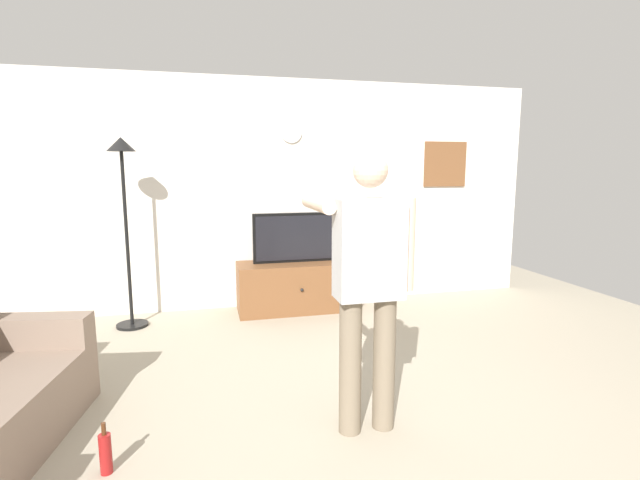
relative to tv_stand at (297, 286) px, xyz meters
The scene contains 9 objects.
ground_plane 2.62m from the tv_stand, 92.20° to the right, with size 8.40×8.40×0.00m, color #9E937F.
back_wall 1.12m from the tv_stand, 105.93° to the left, with size 6.40×0.10×2.70m, color silver.
tv_stand is the anchor object (origin of this frame).
television 0.58m from the tv_stand, 90.00° to the left, with size 1.01×0.07×0.58m.
wall_clock 1.82m from the tv_stand, 90.00° to the left, with size 0.25×0.25×0.03m, color white.
framed_picture 2.49m from the tv_stand, ahead, with size 0.58×0.04×0.57m, color brown.
floor_lamp 2.14m from the tv_stand, behind, with size 0.32×0.32×1.97m.
person_standing_nearer_lamp 2.69m from the tv_stand, 91.40° to the right, with size 0.59×0.78×1.75m.
beverage_bottle 3.13m from the tv_stand, 120.81° to the right, with size 0.07×0.07×0.30m.
Camera 1 is at (-0.92, -2.63, 1.66)m, focal length 26.12 mm.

